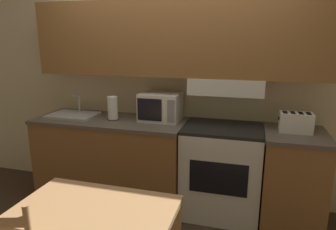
{
  "coord_description": "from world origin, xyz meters",
  "views": [
    {
      "loc": [
        0.77,
        -3.13,
        1.74
      ],
      "look_at": [
        0.05,
        -0.57,
        1.07
      ],
      "focal_mm": 32.0,
      "sensor_mm": 36.0,
      "label": 1
    }
  ],
  "objects_px": {
    "toaster": "(296,122)",
    "paper_towel_roll": "(113,108)",
    "microwave": "(161,106)",
    "dining_table": "(95,226)",
    "sink_basin": "(73,115)",
    "stove_range": "(221,171)"
  },
  "relations": [
    {
      "from": "microwave",
      "to": "paper_towel_roll",
      "type": "height_order",
      "value": "microwave"
    },
    {
      "from": "paper_towel_roll",
      "to": "dining_table",
      "type": "xyz_separation_m",
      "value": [
        0.5,
        -1.33,
        -0.44
      ]
    },
    {
      "from": "toaster",
      "to": "microwave",
      "type": "bearing_deg",
      "value": 176.26
    },
    {
      "from": "sink_basin",
      "to": "stove_range",
      "type": "bearing_deg",
      "value": 0.68
    },
    {
      "from": "stove_range",
      "to": "sink_basin",
      "type": "distance_m",
      "value": 1.72
    },
    {
      "from": "stove_range",
      "to": "toaster",
      "type": "bearing_deg",
      "value": 0.55
    },
    {
      "from": "stove_range",
      "to": "sink_basin",
      "type": "relative_size",
      "value": 1.79
    },
    {
      "from": "stove_range",
      "to": "microwave",
      "type": "relative_size",
      "value": 2.25
    },
    {
      "from": "toaster",
      "to": "sink_basin",
      "type": "distance_m",
      "value": 2.3
    },
    {
      "from": "stove_range",
      "to": "microwave",
      "type": "xyz_separation_m",
      "value": [
        -0.66,
        0.09,
        0.6
      ]
    },
    {
      "from": "stove_range",
      "to": "toaster",
      "type": "relative_size",
      "value": 3.11
    },
    {
      "from": "dining_table",
      "to": "microwave",
      "type": "bearing_deg",
      "value": 90.55
    },
    {
      "from": "toaster",
      "to": "stove_range",
      "type": "bearing_deg",
      "value": -179.45
    },
    {
      "from": "dining_table",
      "to": "toaster",
      "type": "bearing_deg",
      "value": 46.71
    },
    {
      "from": "microwave",
      "to": "dining_table",
      "type": "relative_size",
      "value": 0.41
    },
    {
      "from": "toaster",
      "to": "paper_towel_roll",
      "type": "relative_size",
      "value": 1.2
    },
    {
      "from": "dining_table",
      "to": "stove_range",
      "type": "bearing_deg",
      "value": 64.7
    },
    {
      "from": "microwave",
      "to": "dining_table",
      "type": "distance_m",
      "value": 1.53
    },
    {
      "from": "stove_range",
      "to": "sink_basin",
      "type": "bearing_deg",
      "value": -179.32
    },
    {
      "from": "sink_basin",
      "to": "dining_table",
      "type": "distance_m",
      "value": 1.71
    },
    {
      "from": "toaster",
      "to": "paper_towel_roll",
      "type": "xyz_separation_m",
      "value": [
        -1.8,
        -0.05,
        0.03
      ]
    },
    {
      "from": "microwave",
      "to": "sink_basin",
      "type": "bearing_deg",
      "value": -173.55
    }
  ]
}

